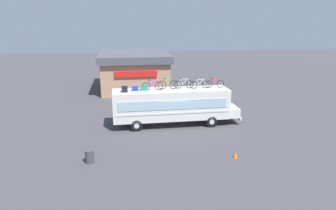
{
  "coord_description": "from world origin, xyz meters",
  "views": [
    {
      "loc": [
        -4.04,
        -24.49,
        8.91
      ],
      "look_at": [
        -0.26,
        0.0,
        1.81
      ],
      "focal_mm": 32.42,
      "sensor_mm": 36.0,
      "label": 1
    }
  ],
  "objects_px": {
    "rooftop_bicycle_3": "(184,84)",
    "rooftop_bicycle_5": "(215,84)",
    "bus": "(173,104)",
    "rooftop_bicycle_4": "(200,84)",
    "traffic_cone": "(235,155)",
    "luggage_bag_3": "(144,88)",
    "rooftop_bicycle_2": "(168,84)",
    "rooftop_bicycle_1": "(153,86)",
    "trash_bin": "(89,156)",
    "luggage_bag_2": "(135,89)",
    "luggage_bag_1": "(125,89)"
  },
  "relations": [
    {
      "from": "rooftop_bicycle_3",
      "to": "rooftop_bicycle_5",
      "type": "relative_size",
      "value": 1.01
    },
    {
      "from": "bus",
      "to": "rooftop_bicycle_4",
      "type": "distance_m",
      "value": 2.86
    },
    {
      "from": "bus",
      "to": "rooftop_bicycle_4",
      "type": "xyz_separation_m",
      "value": [
        2.32,
        0.07,
        1.66
      ]
    },
    {
      "from": "traffic_cone",
      "to": "luggage_bag_3",
      "type": "bearing_deg",
      "value": 127.18
    },
    {
      "from": "bus",
      "to": "traffic_cone",
      "type": "xyz_separation_m",
      "value": [
        3.0,
        -7.01,
        -1.62
      ]
    },
    {
      "from": "traffic_cone",
      "to": "rooftop_bicycle_2",
      "type": "bearing_deg",
      "value": 115.19
    },
    {
      "from": "rooftop_bicycle_1",
      "to": "rooftop_bicycle_2",
      "type": "bearing_deg",
      "value": 9.85
    },
    {
      "from": "rooftop_bicycle_4",
      "to": "traffic_cone",
      "type": "bearing_deg",
      "value": -84.53
    },
    {
      "from": "rooftop_bicycle_3",
      "to": "traffic_cone",
      "type": "bearing_deg",
      "value": -74.7
    },
    {
      "from": "bus",
      "to": "trash_bin",
      "type": "bearing_deg",
      "value": -135.88
    },
    {
      "from": "rooftop_bicycle_4",
      "to": "trash_bin",
      "type": "xyz_separation_m",
      "value": [
        -8.78,
        -6.33,
        -3.08
      ]
    },
    {
      "from": "luggage_bag_2",
      "to": "rooftop_bicycle_2",
      "type": "distance_m",
      "value": 2.76
    },
    {
      "from": "rooftop_bicycle_2",
      "to": "traffic_cone",
      "type": "xyz_separation_m",
      "value": [
        3.4,
        -7.24,
        -3.31
      ]
    },
    {
      "from": "luggage_bag_2",
      "to": "rooftop_bicycle_1",
      "type": "distance_m",
      "value": 1.45
    },
    {
      "from": "luggage_bag_2",
      "to": "rooftop_bicycle_1",
      "type": "xyz_separation_m",
      "value": [
        1.43,
        -0.1,
        0.21
      ]
    },
    {
      "from": "luggage_bag_1",
      "to": "luggage_bag_3",
      "type": "relative_size",
      "value": 0.84
    },
    {
      "from": "rooftop_bicycle_4",
      "to": "rooftop_bicycle_3",
      "type": "bearing_deg",
      "value": 168.81
    },
    {
      "from": "rooftop_bicycle_5",
      "to": "rooftop_bicycle_2",
      "type": "bearing_deg",
      "value": 178.96
    },
    {
      "from": "luggage_bag_2",
      "to": "trash_bin",
      "type": "bearing_deg",
      "value": -117.46
    },
    {
      "from": "luggage_bag_3",
      "to": "rooftop_bicycle_4",
      "type": "bearing_deg",
      "value": -0.51
    },
    {
      "from": "luggage_bag_1",
      "to": "luggage_bag_3",
      "type": "bearing_deg",
      "value": 12.83
    },
    {
      "from": "bus",
      "to": "luggage_bag_3",
      "type": "height_order",
      "value": "luggage_bag_3"
    },
    {
      "from": "bus",
      "to": "traffic_cone",
      "type": "relative_size",
      "value": 23.13
    },
    {
      "from": "rooftop_bicycle_1",
      "to": "luggage_bag_2",
      "type": "bearing_deg",
      "value": 176.17
    },
    {
      "from": "luggage_bag_1",
      "to": "rooftop_bicycle_3",
      "type": "relative_size",
      "value": 0.28
    },
    {
      "from": "rooftop_bicycle_1",
      "to": "rooftop_bicycle_5",
      "type": "relative_size",
      "value": 1.04
    },
    {
      "from": "bus",
      "to": "rooftop_bicycle_3",
      "type": "height_order",
      "value": "rooftop_bicycle_3"
    },
    {
      "from": "rooftop_bicycle_2",
      "to": "rooftop_bicycle_3",
      "type": "distance_m",
      "value": 1.4
    },
    {
      "from": "rooftop_bicycle_3",
      "to": "rooftop_bicycle_5",
      "type": "xyz_separation_m",
      "value": [
        2.66,
        -0.18,
        -0.01
      ]
    },
    {
      "from": "rooftop_bicycle_4",
      "to": "luggage_bag_1",
      "type": "bearing_deg",
      "value": -177.04
    },
    {
      "from": "trash_bin",
      "to": "traffic_cone",
      "type": "xyz_separation_m",
      "value": [
        9.46,
        -0.75,
        -0.2
      ]
    },
    {
      "from": "rooftop_bicycle_3",
      "to": "luggage_bag_2",
      "type": "bearing_deg",
      "value": -176.69
    },
    {
      "from": "luggage_bag_3",
      "to": "trash_bin",
      "type": "height_order",
      "value": "luggage_bag_3"
    },
    {
      "from": "rooftop_bicycle_2",
      "to": "rooftop_bicycle_4",
      "type": "relative_size",
      "value": 1.02
    },
    {
      "from": "rooftop_bicycle_4",
      "to": "rooftop_bicycle_2",
      "type": "bearing_deg",
      "value": 176.73
    },
    {
      "from": "bus",
      "to": "luggage_bag_2",
      "type": "xyz_separation_m",
      "value": [
        -3.16,
        0.09,
        1.47
      ]
    },
    {
      "from": "rooftop_bicycle_1",
      "to": "rooftop_bicycle_4",
      "type": "relative_size",
      "value": 1.03
    },
    {
      "from": "rooftop_bicycle_2",
      "to": "trash_bin",
      "type": "distance_m",
      "value": 9.41
    },
    {
      "from": "luggage_bag_3",
      "to": "traffic_cone",
      "type": "bearing_deg",
      "value": -52.82
    },
    {
      "from": "rooftop_bicycle_3",
      "to": "luggage_bag_3",
      "type": "bearing_deg",
      "value": -176.26
    },
    {
      "from": "rooftop_bicycle_4",
      "to": "trash_bin",
      "type": "distance_m",
      "value": 11.26
    },
    {
      "from": "rooftop_bicycle_3",
      "to": "trash_bin",
      "type": "xyz_separation_m",
      "value": [
        -7.45,
        -6.6,
        -3.09
      ]
    },
    {
      "from": "rooftop_bicycle_1",
      "to": "rooftop_bicycle_5",
      "type": "distance_m",
      "value": 5.38
    },
    {
      "from": "luggage_bag_1",
      "to": "trash_bin",
      "type": "distance_m",
      "value": 7.12
    },
    {
      "from": "trash_bin",
      "to": "traffic_cone",
      "type": "relative_size",
      "value": 1.83
    },
    {
      "from": "rooftop_bicycle_4",
      "to": "luggage_bag_3",
      "type": "bearing_deg",
      "value": 179.49
    },
    {
      "from": "bus",
      "to": "rooftop_bicycle_1",
      "type": "distance_m",
      "value": 2.4
    },
    {
      "from": "rooftop_bicycle_2",
      "to": "rooftop_bicycle_4",
      "type": "bearing_deg",
      "value": -3.27
    },
    {
      "from": "luggage_bag_1",
      "to": "rooftop_bicycle_2",
      "type": "xyz_separation_m",
      "value": [
        3.63,
        0.48,
        0.17
      ]
    },
    {
      "from": "rooftop_bicycle_1",
      "to": "traffic_cone",
      "type": "xyz_separation_m",
      "value": [
        4.72,
        -7.01,
        -3.29
      ]
    }
  ]
}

